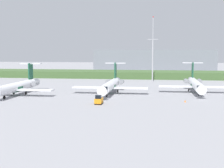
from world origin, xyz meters
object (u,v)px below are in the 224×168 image
regional_jet_second (111,85)px  safety_cone_front_marker (185,101)px  regional_jet_third (196,84)px  antenna_mast (153,55)px  baggage_tug (99,100)px  regional_jet_nearest (17,87)px

regional_jet_second → safety_cone_front_marker: bearing=-35.2°
regional_jet_third → safety_cone_front_marker: 22.02m
regional_jet_second → regional_jet_third: same height
regional_jet_second → antenna_mast: size_ratio=1.15×
regional_jet_third → baggage_tug: regional_jet_third is taller
regional_jet_nearest → safety_cone_front_marker: 48.08m
regional_jet_third → antenna_mast: antenna_mast is taller
antenna_mast → baggage_tug: antenna_mast is taller
regional_jet_nearest → antenna_mast: antenna_mast is taller
regional_jet_nearest → safety_cone_front_marker: bearing=-7.6°
antenna_mast → safety_cone_front_marker: size_ratio=49.23×
regional_jet_second → baggage_tug: size_ratio=9.69×
baggage_tug → regional_jet_nearest: bearing=154.9°
regional_jet_nearest → regional_jet_second: bearing=18.1°
antenna_mast → safety_cone_front_marker: 55.71m
regional_jet_second → antenna_mast: 41.50m
baggage_tug → safety_cone_front_marker: size_ratio=5.82×
antenna_mast → regional_jet_nearest: bearing=-128.8°
regional_jet_third → baggage_tug: 37.71m
regional_jet_second → baggage_tug: 21.15m
regional_jet_third → baggage_tug: bearing=-133.1°
regional_jet_nearest → baggage_tug: (26.62, -12.48, -1.53)m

